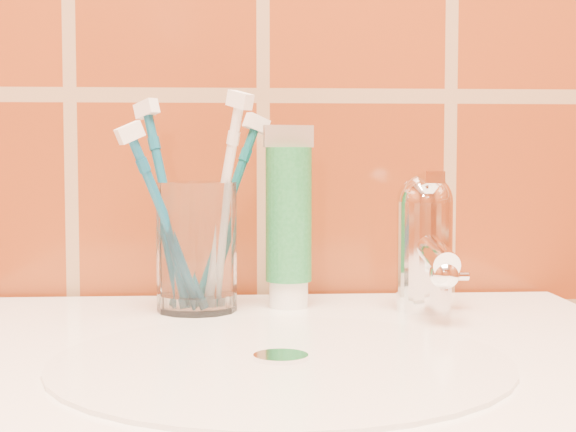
{
  "coord_description": "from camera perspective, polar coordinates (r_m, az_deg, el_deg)",
  "views": [
    {
      "loc": [
        -0.03,
        0.35,
        0.99
      ],
      "look_at": [
        0.02,
        1.08,
        0.93
      ],
      "focal_mm": 55.0,
      "sensor_mm": 36.0,
      "label": 1
    }
  ],
  "objects": [
    {
      "name": "glass_tumbler",
      "position": [
        0.76,
        -5.93,
        -2.0
      ],
      "size": [
        0.08,
        0.08,
        0.11
      ],
      "primitive_type": "cylinder",
      "rotation": [
        0.0,
        0.0,
        0.27
      ],
      "color": "white",
      "rests_on": "pedestal_sink"
    },
    {
      "name": "toothpaste_tube",
      "position": [
        0.78,
        0.04,
        -0.42
      ],
      "size": [
        0.05,
        0.04,
        0.16
      ],
      "rotation": [
        0.0,
        0.0,
        0.26
      ],
      "color": "white",
      "rests_on": "pedestal_sink"
    },
    {
      "name": "faucet",
      "position": [
        0.76,
        8.88,
        -1.42
      ],
      "size": [
        0.05,
        0.11,
        0.12
      ],
      "color": "white",
      "rests_on": "pedestal_sink"
    },
    {
      "name": "toothbrush_0",
      "position": [
        0.77,
        -7.78,
        0.64
      ],
      "size": [
        0.12,
        0.12,
        0.2
      ],
      "primitive_type": null,
      "rotation": [
        0.29,
        0.0,
        -2.29
      ],
      "color": "navy",
      "rests_on": "glass_tumbler"
    },
    {
      "name": "toothbrush_1",
      "position": [
        0.75,
        -4.3,
        0.78
      ],
      "size": [
        0.11,
        0.11,
        0.2
      ],
      "primitive_type": null,
      "rotation": [
        0.24,
        0.0,
        0.83
      ],
      "color": "silver",
      "rests_on": "glass_tumbler"
    },
    {
      "name": "toothbrush_2",
      "position": [
        0.74,
        -7.86,
        -0.36
      ],
      "size": [
        0.14,
        0.12,
        0.17
      ],
      "primitive_type": null,
      "rotation": [
        0.4,
        0.0,
        -1.12
      ],
      "color": "navy",
      "rests_on": "glass_tumbler"
    },
    {
      "name": "toothbrush_3",
      "position": [
        0.78,
        -4.09,
        0.26
      ],
      "size": [
        0.13,
        0.12,
        0.18
      ],
      "primitive_type": null,
      "rotation": [
        0.38,
        0.0,
        1.98
      ],
      "color": "#0B5963",
      "rests_on": "glass_tumbler"
    }
  ]
}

